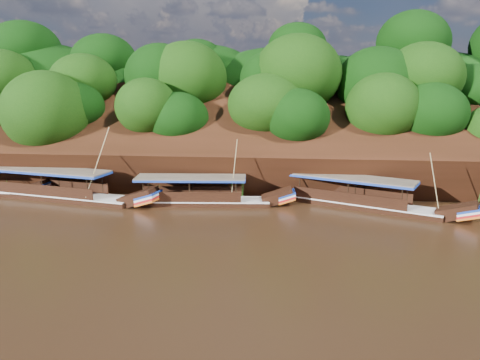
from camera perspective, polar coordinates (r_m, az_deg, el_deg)
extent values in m
plane|color=black|center=(30.69, -2.53, -6.68)|extent=(160.00, 160.00, 0.00)
cube|color=black|center=(45.36, 0.28, 4.18)|extent=(120.00, 16.12, 13.64)
cube|color=black|center=(55.76, 1.24, 2.11)|extent=(120.00, 24.00, 12.00)
ellipsoid|color=#12420B|center=(45.33, -7.43, 4.07)|extent=(18.00, 8.00, 6.40)
ellipsoid|color=#12420B|center=(51.86, 1.03, 11.55)|extent=(24.00, 11.00, 8.40)
cube|color=black|center=(38.08, 14.47, -3.25)|extent=(12.11, 7.11, 0.87)
cube|color=silver|center=(37.97, 14.50, -2.64)|extent=(12.14, 7.17, 0.10)
cube|color=black|center=(36.74, 25.00, -3.53)|extent=(3.31, 2.67, 1.69)
cube|color=#173699|center=(36.61, 26.24, -3.23)|extent=(2.07, 2.14, 0.62)
cube|color=red|center=(36.70, 26.19, -3.72)|extent=(2.07, 2.14, 0.62)
cube|color=brown|center=(37.74, 13.54, 0.30)|extent=(9.81, 6.27, 0.12)
cube|color=#173699|center=(37.76, 13.53, 0.13)|extent=(9.81, 6.27, 0.17)
cylinder|color=tan|center=(35.96, 22.63, -0.26)|extent=(1.32, 0.94, 4.38)
cube|color=black|center=(37.86, -4.91, -2.98)|extent=(11.26, 2.86, 0.84)
cube|color=silver|center=(37.76, -4.92, -2.39)|extent=(11.26, 2.92, 0.09)
cube|color=black|center=(37.53, 4.63, -2.08)|extent=(2.75, 1.72, 1.57)
cube|color=#173699|center=(37.51, 5.70, -1.67)|extent=(1.48, 1.69, 0.57)
cube|color=red|center=(37.58, 5.69, -2.14)|extent=(1.48, 1.69, 0.57)
cube|color=brown|center=(37.41, -6.03, 0.34)|extent=(8.87, 2.99, 0.11)
cube|color=#173699|center=(37.43, -6.03, 0.17)|extent=(8.87, 2.99, 0.17)
cylinder|color=tan|center=(36.44, -0.73, 1.19)|extent=(0.64, 0.68, 4.96)
cube|color=black|center=(42.18, -21.07, -2.17)|extent=(13.57, 5.10, 0.91)
cube|color=silver|center=(42.07, -21.11, -1.59)|extent=(13.59, 5.16, 0.10)
cube|color=black|center=(37.76, -12.21, -2.15)|extent=(3.44, 2.32, 1.80)
cube|color=#173699|center=(37.27, -11.12, -1.80)|extent=(1.98, 2.06, 0.67)
cube|color=red|center=(37.36, -11.10, -2.32)|extent=(1.98, 2.06, 0.67)
cube|color=brown|center=(42.19, -22.21, 1.15)|extent=(10.81, 4.79, 0.12)
cube|color=#173699|center=(42.21, -22.20, 0.99)|extent=(10.81, 4.79, 0.18)
cylinder|color=tan|center=(38.88, -16.99, 2.08)|extent=(1.79, 1.50, 5.50)
cube|color=black|center=(44.05, -23.80, -0.93)|extent=(2.57, 1.54, 1.54)
cube|color=#173699|center=(43.66, -23.07, -0.60)|extent=(1.33, 1.60, 0.56)
cube|color=red|center=(43.73, -23.03, -1.01)|extent=(1.33, 1.60, 0.56)
cone|color=#245715|center=(43.66, -19.28, -0.21)|extent=(1.50, 1.50, 1.99)
cone|color=#245715|center=(40.86, -10.27, -1.05)|extent=(1.50, 1.50, 1.28)
cone|color=#245715|center=(39.43, -0.48, -0.96)|extent=(1.50, 1.50, 1.79)
cone|color=#245715|center=(39.66, 8.40, -0.75)|extent=(1.50, 1.50, 2.15)
cone|color=#245715|center=(40.51, 17.28, -1.20)|extent=(1.50, 1.50, 1.74)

